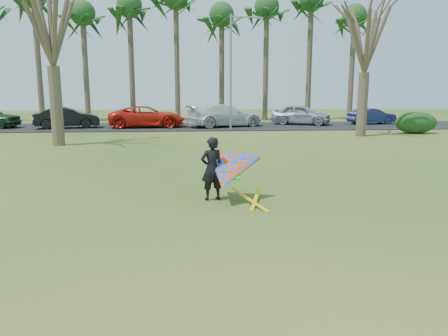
{
  "coord_description": "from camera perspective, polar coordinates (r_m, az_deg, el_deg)",
  "views": [
    {
      "loc": [
        -0.84,
        -9.09,
        3.22
      ],
      "look_at": [
        0.0,
        2.0,
        1.1
      ],
      "focal_mm": 35.0,
      "sensor_mm": 36.0,
      "label": 1
    }
  ],
  "objects": [
    {
      "name": "ground",
      "position": [
        9.68,
        0.91,
        -8.64
      ],
      "size": [
        100.0,
        100.0,
        0.0
      ],
      "primitive_type": "plane",
      "color": "#1C4C10",
      "rests_on": "ground"
    },
    {
      "name": "parking_strip",
      "position": [
        34.25,
        -2.93,
        5.44
      ],
      "size": [
        46.0,
        7.0,
        0.06
      ],
      "primitive_type": "cube",
      "color": "black",
      "rests_on": "ground"
    },
    {
      "name": "palm_3",
      "position": [
        41.55,
        -17.99,
        18.52
      ],
      "size": [
        4.84,
        4.84,
        10.84
      ],
      "color": "brown",
      "rests_on": "ground"
    },
    {
      "name": "palm_4",
      "position": [
        40.96,
        -12.26,
        19.87
      ],
      "size": [
        4.84,
        4.84,
        11.54
      ],
      "color": "#48382B",
      "rests_on": "ground"
    },
    {
      "name": "palm_6",
      "position": [
        40.63,
        -0.31,
        19.21
      ],
      "size": [
        4.84,
        4.84,
        10.84
      ],
      "color": "#4E402F",
      "rests_on": "ground"
    },
    {
      "name": "palm_7",
      "position": [
        41.21,
        5.61,
        20.0
      ],
      "size": [
        4.84,
        4.84,
        11.54
      ],
      "color": "#4C3E2E",
      "rests_on": "ground"
    },
    {
      "name": "palm_8",
      "position": [
        42.17,
        11.35,
        20.57
      ],
      "size": [
        4.84,
        4.84,
        12.24
      ],
      "color": "brown",
      "rests_on": "ground"
    },
    {
      "name": "palm_9",
      "position": [
        43.16,
        16.67,
        18.28
      ],
      "size": [
        4.84,
        4.84,
        10.84
      ],
      "color": "#48382B",
      "rests_on": "ground"
    },
    {
      "name": "bare_tree_left",
      "position": [
        25.4,
        -21.83,
        18.42
      ],
      "size": [
        6.6,
        6.6,
        9.7
      ],
      "color": "brown",
      "rests_on": "ground"
    },
    {
      "name": "bare_tree_right",
      "position": [
        29.37,
        18.15,
        16.82
      ],
      "size": [
        6.27,
        6.27,
        9.21
      ],
      "color": "#4C3A2E",
      "rests_on": "ground"
    },
    {
      "name": "streetlight",
      "position": [
        31.26,
        1.2,
        13.07
      ],
      "size": [
        2.28,
        0.18,
        8.0
      ],
      "color": "gray",
      "rests_on": "ground"
    },
    {
      "name": "hedge_near",
      "position": [
        32.13,
        23.78,
        5.43
      ],
      "size": [
        2.9,
        1.31,
        1.45
      ],
      "primitive_type": "ellipsoid",
      "color": "#163A15",
      "rests_on": "ground"
    },
    {
      "name": "car_1",
      "position": [
        34.63,
        -19.8,
        6.2
      ],
      "size": [
        4.88,
        2.55,
        1.53
      ],
      "primitive_type": "imported",
      "rotation": [
        0.0,
        0.0,
        1.78
      ],
      "color": "black",
      "rests_on": "parking_strip"
    },
    {
      "name": "car_2",
      "position": [
        33.86,
        -10.03,
        6.63
      ],
      "size": [
        5.94,
        3.11,
        1.59
      ],
      "primitive_type": "imported",
      "rotation": [
        0.0,
        0.0,
        1.65
      ],
      "color": "red",
      "rests_on": "parking_strip"
    },
    {
      "name": "car_3",
      "position": [
        33.81,
        0.13,
        6.89
      ],
      "size": [
        6.39,
        4.17,
        1.72
      ],
      "primitive_type": "imported",
      "rotation": [
        0.0,
        0.0,
        1.89
      ],
      "color": "silver",
      "rests_on": "parking_strip"
    },
    {
      "name": "car_4",
      "position": [
        36.12,
        10.04,
        6.9
      ],
      "size": [
        5.12,
        3.72,
        1.62
      ],
      "primitive_type": "imported",
      "rotation": [
        0.0,
        0.0,
        1.14
      ],
      "color": "#969BA3",
      "rests_on": "parking_strip"
    },
    {
      "name": "car_5",
      "position": [
        38.09,
        18.74,
        6.44
      ],
      "size": [
        4.06,
        1.92,
        1.29
      ],
      "primitive_type": "imported",
      "rotation": [
        0.0,
        0.0,
        1.72
      ],
      "color": "#1A2350",
      "rests_on": "parking_strip"
    },
    {
      "name": "kite_flyer",
      "position": [
        12.13,
        0.32,
        -0.46
      ],
      "size": [
        2.13,
        2.39,
        2.02
      ],
      "color": "black",
      "rests_on": "ground"
    }
  ]
}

